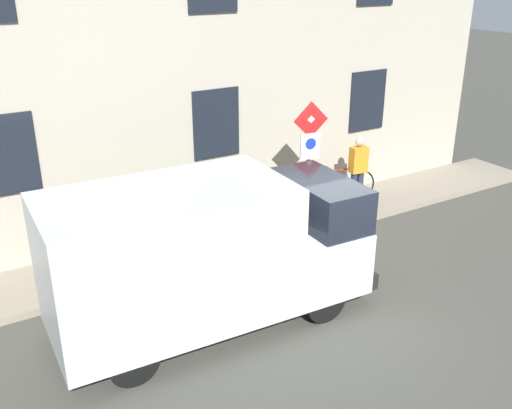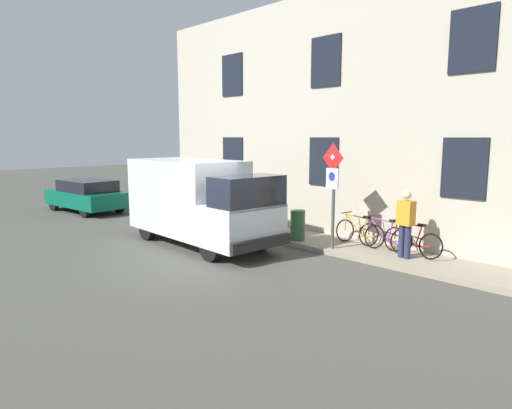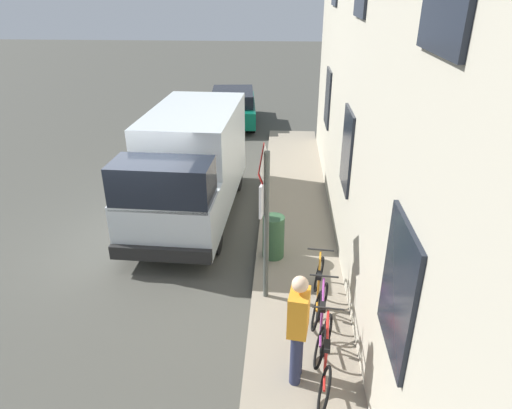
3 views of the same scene
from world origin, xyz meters
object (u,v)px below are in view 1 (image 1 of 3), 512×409
sign_post_stacked (309,149)px  delivery_van (205,252)px  bicycle_orange (293,198)px  litter_bin (252,222)px  bicycle_red (346,185)px  pedestrian (358,169)px  bicycle_purple (320,192)px

sign_post_stacked → delivery_van: 3.99m
delivery_van → bicycle_orange: size_ratio=3.15×
delivery_van → litter_bin: 3.03m
bicycle_red → pedestrian: 0.69m
bicycle_orange → pedestrian: (-0.40, -1.60, 0.56)m
sign_post_stacked → delivery_van: bearing=119.0°
bicycle_red → bicycle_orange: (-0.00, 1.60, 0.00)m
delivery_van → pedestrian: bearing=27.1°
pedestrian → litter_bin: pedestrian is taller
pedestrian → litter_bin: 3.27m
bicycle_purple → litter_bin: litter_bin is taller
pedestrian → litter_bin: bearing=-74.2°
delivery_van → bicycle_orange: 4.75m
sign_post_stacked → pedestrian: sign_post_stacked is taller
bicycle_purple → pedestrian: (-0.40, -0.80, 0.56)m
delivery_van → bicycle_orange: (2.85, -3.72, -0.82)m
delivery_van → bicycle_purple: size_ratio=3.15×
delivery_van → litter_bin: bearing=46.5°
bicycle_red → bicycle_purple: (-0.00, 0.80, 0.00)m
delivery_van → bicycle_red: bearing=30.6°
bicycle_purple → bicycle_orange: size_ratio=1.00×
delivery_van → litter_bin: (2.05, -2.11, -0.74)m
bicycle_orange → delivery_van: bearing=43.1°
bicycle_purple → bicycle_orange: 0.80m
bicycle_red → litter_bin: litter_bin is taller
sign_post_stacked → bicycle_purple: sign_post_stacked is taller
sign_post_stacked → litter_bin: sign_post_stacked is taller
bicycle_red → delivery_van: bearing=34.0°
bicycle_red → bicycle_orange: bearing=5.8°
bicycle_purple → bicycle_orange: bearing=5.5°
bicycle_purple → litter_bin: bearing=24.0°
bicycle_purple → litter_bin: 2.54m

